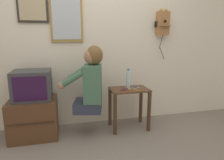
# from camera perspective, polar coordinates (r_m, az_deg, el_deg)

# --- Properties ---
(wall_back) EXTENTS (6.80, 0.05, 2.55)m
(wall_back) POSITION_cam_1_polar(r_m,az_deg,el_deg) (3.01, -5.91, 11.30)
(wall_back) COLOR silver
(wall_back) RESTS_ON ground_plane
(side_table) EXTENTS (0.54, 0.37, 0.60)m
(side_table) POSITION_cam_1_polar(r_m,az_deg,el_deg) (2.89, 4.88, -5.29)
(side_table) COLOR #51331E
(side_table) RESTS_ON ground_plane
(person) EXTENTS (0.60, 0.47, 0.87)m
(person) POSITION_cam_1_polar(r_m,az_deg,el_deg) (2.64, -6.10, -0.10)
(person) COLOR #2D3347
(person) RESTS_ON ground_plane
(tv_stand) EXTENTS (0.60, 0.48, 0.52)m
(tv_stand) POSITION_cam_1_polar(r_m,az_deg,el_deg) (2.90, -21.39, -10.11)
(tv_stand) COLOR #51331E
(tv_stand) RESTS_ON ground_plane
(television) EXTENTS (0.47, 0.40, 0.38)m
(television) POSITION_cam_1_polar(r_m,az_deg,el_deg) (2.77, -21.80, -1.37)
(television) COLOR #38383A
(television) RESTS_ON tv_stand
(wall_phone_antique) EXTENTS (0.22, 0.18, 0.77)m
(wall_phone_antique) POSITION_cam_1_polar(r_m,az_deg,el_deg) (3.26, 14.28, 15.49)
(wall_phone_antique) COLOR #9E6B3D
(framed_picture) EXTENTS (0.39, 0.03, 0.43)m
(framed_picture) POSITION_cam_1_polar(r_m,az_deg,el_deg) (3.00, -21.79, 19.11)
(framed_picture) COLOR #2D2823
(wall_mirror) EXTENTS (0.44, 0.03, 0.67)m
(wall_mirror) POSITION_cam_1_polar(r_m,az_deg,el_deg) (2.95, -12.88, 17.10)
(wall_mirror) COLOR olive
(cell_phone_held) EXTENTS (0.12, 0.13, 0.01)m
(cell_phone_held) POSITION_cam_1_polar(r_m,az_deg,el_deg) (2.78, 3.37, -2.70)
(cell_phone_held) COLOR maroon
(cell_phone_held) RESTS_ON side_table
(cell_phone_spare) EXTENTS (0.14, 0.11, 0.01)m
(cell_phone_spare) POSITION_cam_1_polar(r_m,az_deg,el_deg) (2.90, 6.86, -2.13)
(cell_phone_spare) COLOR silver
(cell_phone_spare) RESTS_ON side_table
(water_bottle) EXTENTS (0.06, 0.06, 0.27)m
(water_bottle) POSITION_cam_1_polar(r_m,az_deg,el_deg) (2.90, 4.67, 0.41)
(water_bottle) COLOR silver
(water_bottle) RESTS_ON side_table
(toothbrush) EXTENTS (0.14, 0.11, 0.02)m
(toothbrush) POSITION_cam_1_polar(r_m,az_deg,el_deg) (2.78, 6.13, -2.76)
(toothbrush) COLOR orange
(toothbrush) RESTS_ON side_table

